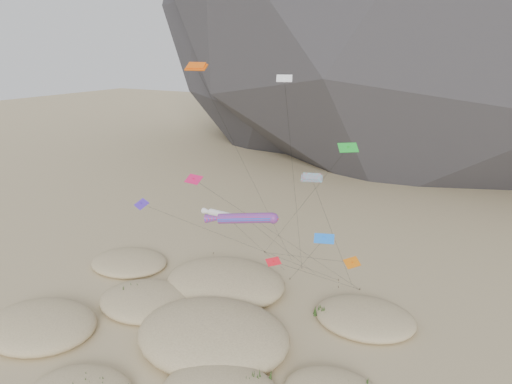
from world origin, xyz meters
TOP-DOWN VIEW (x-y plane):
  - ground at (0.00, 0.00)m, footprint 500.00×500.00m
  - dunes at (-1.90, 4.67)m, footprint 48.03×37.19m
  - dune_grass at (-1.22, 4.06)m, footprint 42.79×29.15m
  - kite_stakes at (2.21, 23.61)m, footprint 24.06×6.67m
  - rainbow_tube_kite at (1.20, 10.80)m, footprint 8.88×15.41m
  - white_tube_kite at (-2.48, 12.17)m, footprint 7.20×12.48m
  - orange_parafoil at (-5.46, 11.91)m, footprint 7.08×15.98m
  - multi_parafoil at (9.25, 12.32)m, footprint 2.94×12.34m
  - delta_kites at (3.97, 11.12)m, footprint 27.91×21.46m

SIDE VIEW (x-z plane):
  - ground at x=0.00m, z-range 0.00..0.00m
  - kite_stakes at x=2.21m, z-range 0.00..0.30m
  - dunes at x=-1.90m, z-range -1.52..3.08m
  - dune_grass at x=-1.22m, z-range 0.09..1.59m
  - white_tube_kite at x=-2.48m, z-range 5.33..17.44m
  - rainbow_tube_kite at x=1.20m, z-range 5.51..18.54m
  - delta_kites at x=3.97m, z-range 0.28..28.91m
  - multi_parafoil at x=9.25m, z-range 8.44..26.63m
  - orange_parafoil at x=-5.46m, z-range 14.02..43.85m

